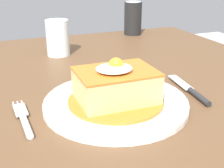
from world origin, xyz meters
TOP-DOWN VIEW (x-y plane):
  - dining_table at (0.00, 0.00)m, footprint 1.15×0.96m
  - main_plate at (0.05, -0.16)m, footprint 0.28×0.28m
  - sandwich_meal at (0.05, -0.16)m, footprint 0.18×0.18m
  - fork at (-0.12, -0.16)m, footprint 0.02×0.14m
  - knife at (0.22, -0.16)m, footprint 0.03×0.17m
  - soda_can at (0.35, 0.41)m, footprint 0.07×0.07m
  - drinking_glass at (0.02, 0.23)m, footprint 0.07×0.07m

SIDE VIEW (x-z plane):
  - dining_table at x=0.00m, z-range 0.26..0.98m
  - fork at x=-0.12m, z-range 0.72..0.73m
  - knife at x=0.22m, z-range 0.72..0.73m
  - main_plate at x=0.05m, z-range 0.72..0.74m
  - sandwich_meal at x=0.05m, z-range 0.72..0.81m
  - drinking_glass at x=0.02m, z-range 0.71..0.82m
  - soda_can at x=0.35m, z-range 0.72..0.85m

